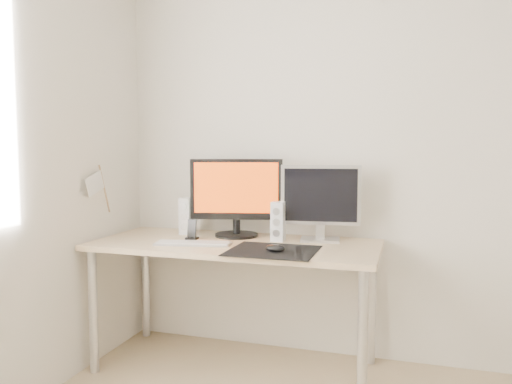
# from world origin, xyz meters

# --- Properties ---
(wall_back) EXTENTS (3.50, 0.00, 3.50)m
(wall_back) POSITION_xyz_m (0.00, 1.75, 1.25)
(wall_back) COLOR silver
(wall_back) RESTS_ON ground
(mousepad) EXTENTS (0.45, 0.40, 0.00)m
(mousepad) POSITION_xyz_m (-0.66, 1.21, 0.73)
(mousepad) COLOR black
(mousepad) RESTS_ON desk
(mouse) EXTENTS (0.10, 0.06, 0.04)m
(mouse) POSITION_xyz_m (-0.64, 1.18, 0.75)
(mouse) COLOR black
(mouse) RESTS_ON mousepad
(desk) EXTENTS (1.60, 0.70, 0.73)m
(desk) POSITION_xyz_m (-0.93, 1.38, 0.65)
(desk) COLOR #D1B587
(desk) RESTS_ON ground
(main_monitor) EXTENTS (0.55, 0.31, 0.47)m
(main_monitor) POSITION_xyz_m (-0.98, 1.56, 0.98)
(main_monitor) COLOR black
(main_monitor) RESTS_ON desk
(second_monitor) EXTENTS (0.45, 0.19, 0.43)m
(second_monitor) POSITION_xyz_m (-0.48, 1.56, 0.97)
(second_monitor) COLOR silver
(second_monitor) RESTS_ON desk
(speaker_left) EXTENTS (0.07, 0.09, 0.23)m
(speaker_left) POSITION_xyz_m (-1.31, 1.55, 0.84)
(speaker_left) COLOR white
(speaker_left) RESTS_ON desk
(speaker_right) EXTENTS (0.07, 0.09, 0.23)m
(speaker_right) POSITION_xyz_m (-0.71, 1.49, 0.84)
(speaker_right) COLOR white
(speaker_right) RESTS_ON desk
(keyboard) EXTENTS (0.43, 0.19, 0.02)m
(keyboard) POSITION_xyz_m (-1.13, 1.24, 0.74)
(keyboard) COLOR #AFAFB1
(keyboard) RESTS_ON desk
(phone_dock) EXTENTS (0.07, 0.06, 0.12)m
(phone_dock) POSITION_xyz_m (-1.20, 1.39, 0.77)
(phone_dock) COLOR black
(phone_dock) RESTS_ON desk
(pennant) EXTENTS (0.01, 0.23, 0.29)m
(pennant) POSITION_xyz_m (-1.72, 1.24, 1.05)
(pennant) COLOR #A57F54
(pennant) RESTS_ON wall_left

